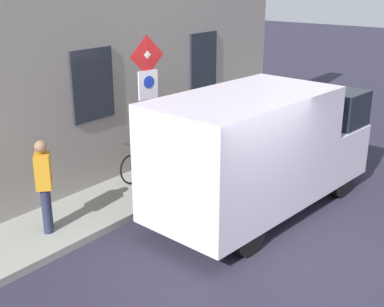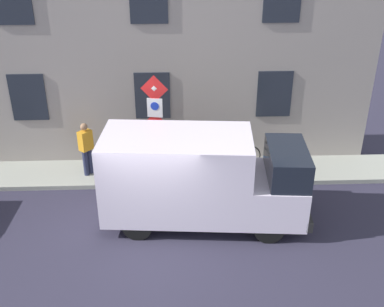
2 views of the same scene
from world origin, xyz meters
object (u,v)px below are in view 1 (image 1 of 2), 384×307
(bicycle_blue, at_px, (190,144))
(pedestrian, at_px, (44,183))
(sign_post_stacked, at_px, (148,100))
(delivery_van, at_px, (262,148))
(bicycle_purple, at_px, (169,152))
(bicycle_black, at_px, (147,161))

(bicycle_blue, relative_size, pedestrian, 1.00)
(sign_post_stacked, distance_m, delivery_van, 2.41)
(sign_post_stacked, distance_m, bicycle_blue, 3.14)
(bicycle_blue, height_order, bicycle_purple, same)
(sign_post_stacked, xyz_separation_m, bicycle_blue, (0.91, -2.46, -1.73))
(sign_post_stacked, xyz_separation_m, bicycle_black, (0.91, -0.87, -1.73))
(delivery_van, xyz_separation_m, bicycle_blue, (2.81, -1.27, -0.82))
(bicycle_blue, xyz_separation_m, pedestrian, (-0.38, 4.63, 0.56))
(sign_post_stacked, relative_size, delivery_van, 0.59)
(bicycle_black, height_order, pedestrian, pedestrian)
(bicycle_purple, bearing_deg, delivery_van, 86.31)
(sign_post_stacked, bearing_deg, bicycle_black, -43.67)
(sign_post_stacked, height_order, bicycle_purple, sign_post_stacked)
(bicycle_blue, height_order, pedestrian, pedestrian)
(delivery_van, distance_m, bicycle_purple, 2.97)
(sign_post_stacked, xyz_separation_m, delivery_van, (-1.90, -1.19, -0.91))
(sign_post_stacked, bearing_deg, bicycle_purple, -61.29)
(delivery_van, xyz_separation_m, bicycle_black, (2.81, 0.32, -0.82))
(pedestrian, bearing_deg, bicycle_black, 47.96)
(bicycle_purple, bearing_deg, bicycle_black, 6.02)
(bicycle_purple, relative_size, bicycle_black, 1.00)
(sign_post_stacked, xyz_separation_m, pedestrian, (0.53, 2.17, -1.17))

